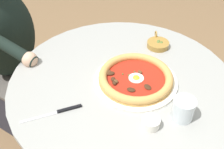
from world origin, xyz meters
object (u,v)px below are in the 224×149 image
object	(u,v)px
dining_table	(122,104)
water_glass	(183,110)
olive_pan	(158,44)
ramekin_capers	(151,122)
diner_person	(15,64)
steak_knife	(61,111)
pizza_on_plate	(136,78)

from	to	relation	value
dining_table	water_glass	world-z (taller)	water_glass
water_glass	olive_pan	xyz separation A→B (m)	(0.36, 0.24, -0.02)
ramekin_capers	diner_person	size ratio (longest dim) A/B	0.06
steak_knife	diner_person	size ratio (longest dim) A/B	0.16
water_glass	ramekin_capers	world-z (taller)	water_glass
pizza_on_plate	ramekin_capers	xyz separation A→B (m)	(-0.18, -0.15, 0.00)
dining_table	diner_person	distance (m)	0.71
dining_table	steak_knife	distance (m)	0.33
steak_knife	olive_pan	xyz separation A→B (m)	(0.56, -0.14, 0.01)
olive_pan	diner_person	distance (m)	0.82
olive_pan	diner_person	bearing A→B (deg)	111.20
diner_person	olive_pan	bearing A→B (deg)	-68.80
dining_table	ramekin_capers	distance (m)	0.32
ramekin_capers	diner_person	xyz separation A→B (m)	(0.17, 0.91, -0.24)
steak_knife	diner_person	bearing A→B (deg)	65.47
ramekin_capers	diner_person	world-z (taller)	diner_person
olive_pan	diner_person	world-z (taller)	diner_person
steak_knife	olive_pan	world-z (taller)	olive_pan
dining_table	water_glass	size ratio (longest dim) A/B	11.22
dining_table	pizza_on_plate	xyz separation A→B (m)	(0.01, -0.05, 0.18)
steak_knife	olive_pan	bearing A→B (deg)	-13.52
pizza_on_plate	steak_knife	world-z (taller)	pizza_on_plate
dining_table	olive_pan	world-z (taller)	olive_pan
steak_knife	ramekin_capers	bearing A→B (deg)	-70.56
olive_pan	steak_knife	bearing A→B (deg)	166.48
ramekin_capers	olive_pan	bearing A→B (deg)	20.17
ramekin_capers	olive_pan	size ratio (longest dim) A/B	0.54
water_glass	diner_person	world-z (taller)	diner_person
steak_knife	olive_pan	size ratio (longest dim) A/B	1.53
dining_table	pizza_on_plate	distance (m)	0.19
water_glass	ramekin_capers	distance (m)	0.12
diner_person	dining_table	bearing A→B (deg)	-90.20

